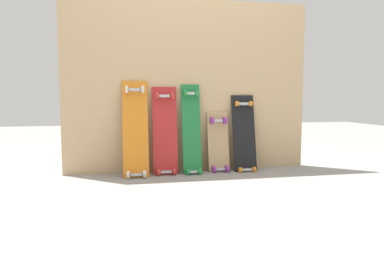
% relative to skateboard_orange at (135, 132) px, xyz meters
% --- Properties ---
extents(ground_plane, '(12.00, 12.00, 0.00)m').
position_rel_skateboard_orange_xyz_m(ground_plane, '(0.52, 0.07, -0.40)').
color(ground_plane, gray).
extents(plywood_wall_panel, '(2.38, 0.04, 1.65)m').
position_rel_skateboard_orange_xyz_m(plywood_wall_panel, '(0.52, 0.14, 0.42)').
color(plywood_wall_panel, tan).
rests_on(plywood_wall_panel, ground).
extents(skateboard_orange, '(0.23, 0.28, 0.93)m').
position_rel_skateboard_orange_xyz_m(skateboard_orange, '(0.00, 0.00, 0.00)').
color(skateboard_orange, orange).
rests_on(skateboard_orange, ground).
extents(skateboard_red, '(0.23, 0.21, 0.88)m').
position_rel_skateboard_orange_xyz_m(skateboard_red, '(0.27, 0.04, -0.03)').
color(skateboard_red, '#B22626').
rests_on(skateboard_red, ground).
extents(skateboard_green, '(0.18, 0.23, 0.91)m').
position_rel_skateboard_orange_xyz_m(skateboard_green, '(0.53, 0.03, -0.02)').
color(skateboard_green, '#1E7238').
rests_on(skateboard_green, ground).
extents(skateboard_natural, '(0.21, 0.18, 0.64)m').
position_rel_skateboard_orange_xyz_m(skateboard_natural, '(0.79, 0.05, -0.15)').
color(skateboard_natural, tan).
rests_on(skateboard_natural, ground).
extents(skateboard_black, '(0.22, 0.22, 0.81)m').
position_rel_skateboard_orange_xyz_m(skateboard_black, '(1.05, 0.03, -0.07)').
color(skateboard_black, black).
rests_on(skateboard_black, ground).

